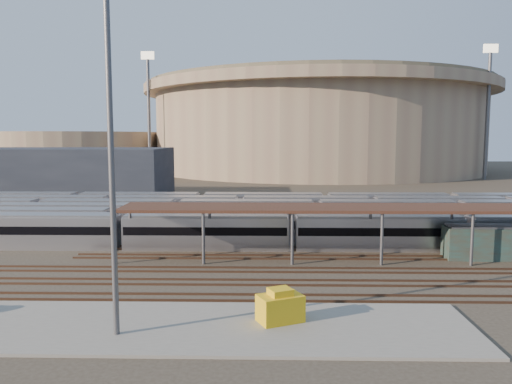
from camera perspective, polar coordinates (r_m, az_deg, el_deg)
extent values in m
plane|color=#383026|center=(47.95, -6.88, -8.56)|extent=(420.00, 420.00, 0.00)
cube|color=gray|center=(35.17, -18.82, -14.27)|extent=(50.00, 9.00, 0.20)
cube|color=#AEAEB3|center=(57.17, -15.11, -4.46)|extent=(112.00, 2.90, 3.60)
cube|color=#AEAEB3|center=(59.01, 1.68, -3.91)|extent=(112.00, 2.90, 3.60)
cube|color=#AEAEB3|center=(65.14, -13.02, -3.10)|extent=(112.00, 2.90, 3.60)
cube|color=#AEAEB3|center=(68.37, -8.99, -2.58)|extent=(112.00, 2.90, 3.60)
cube|color=#AEAEB3|center=(71.55, -1.83, -2.11)|extent=(112.00, 2.90, 3.60)
cube|color=#AEAEB3|center=(76.25, -6.26, -1.62)|extent=(112.00, 2.90, 3.60)
cylinder|color=#545559|center=(50.36, -15.79, -5.12)|extent=(0.30, 0.30, 5.00)
cylinder|color=#545559|center=(55.45, -14.16, -4.03)|extent=(0.30, 0.30, 5.00)
cylinder|color=#545559|center=(48.56, -6.03, -5.33)|extent=(0.30, 0.30, 5.00)
cylinder|color=#545559|center=(53.82, -5.31, -4.17)|extent=(0.30, 0.30, 5.00)
cylinder|color=#545559|center=(48.24, 4.17, -5.39)|extent=(0.30, 0.30, 5.00)
cylinder|color=#545559|center=(53.53, 3.87, -4.22)|extent=(0.30, 0.30, 5.00)
cylinder|color=#545559|center=(49.43, 14.18, -5.28)|extent=(0.30, 0.30, 5.00)
cylinder|color=#545559|center=(54.61, 12.92, -4.16)|extent=(0.30, 0.30, 5.00)
cylinder|color=#545559|center=(52.02, 23.46, -5.04)|extent=(0.30, 0.30, 5.00)
cylinder|color=#545559|center=(56.96, 21.41, -4.00)|extent=(0.30, 0.30, 5.00)
cube|color=#342415|center=(52.66, 18.16, -1.77)|extent=(60.00, 6.00, 0.30)
cube|color=#4C3323|center=(46.26, -7.19, -9.00)|extent=(170.00, 0.12, 0.18)
cube|color=#4C3323|center=(47.69, -6.92, -8.53)|extent=(170.00, 0.12, 0.18)
cube|color=#4C3323|center=(42.46, -7.99, -10.42)|extent=(170.00, 0.12, 0.18)
cube|color=#4C3323|center=(43.88, -7.67, -9.86)|extent=(170.00, 0.12, 0.18)
cube|color=#4C3323|center=(38.70, -8.95, -12.11)|extent=(170.00, 0.12, 0.18)
cube|color=#4C3323|center=(40.10, -8.57, -11.44)|extent=(170.00, 0.12, 0.18)
cylinder|color=gray|center=(186.79, 6.91, 6.79)|extent=(116.00, 116.00, 28.00)
cylinder|color=gray|center=(187.57, 6.97, 11.53)|extent=(124.00, 124.00, 3.00)
cylinder|color=brown|center=(187.79, 6.98, 12.21)|extent=(120.00, 120.00, 1.50)
cylinder|color=gray|center=(188.16, -19.58, 4.34)|extent=(56.00, 56.00, 14.00)
cube|color=#1E232D|center=(109.38, -21.18, 2.07)|extent=(42.00, 20.00, 10.00)
cylinder|color=#545559|center=(160.23, -12.13, 8.21)|extent=(1.00, 1.00, 36.00)
cube|color=#FFF2CC|center=(162.06, -12.29, 15.01)|extent=(4.00, 0.60, 2.40)
cylinder|color=#545559|center=(159.14, 24.92, 7.79)|extent=(1.00, 1.00, 36.00)
cube|color=#FFF2CC|center=(160.98, 25.25, 14.63)|extent=(4.00, 0.60, 2.40)
cylinder|color=#545559|center=(206.63, -3.43, 7.88)|extent=(1.00, 1.00, 36.00)
cube|color=#FFF2CC|center=(208.05, -3.47, 13.17)|extent=(4.00, 0.60, 2.40)
cylinder|color=#545559|center=(30.79, -16.22, 4.09)|extent=(0.36, 0.36, 22.01)
cube|color=gold|center=(33.61, 2.78, -13.13)|extent=(3.32, 2.80, 1.77)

